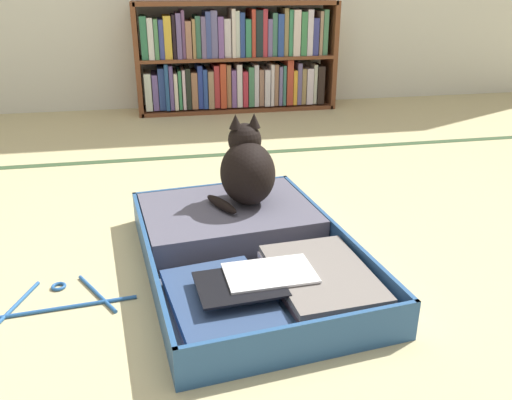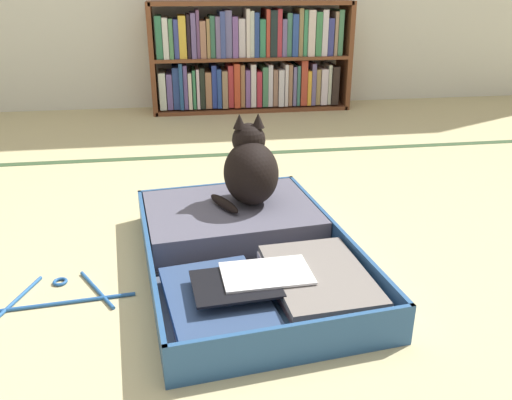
{
  "view_description": "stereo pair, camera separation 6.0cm",
  "coord_description": "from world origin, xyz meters",
  "px_view_note": "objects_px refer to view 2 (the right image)",
  "views": [
    {
      "loc": [
        -0.22,
        -1.15,
        0.79
      ],
      "look_at": [
        0.04,
        0.17,
        0.22
      ],
      "focal_mm": 36.48,
      "sensor_mm": 36.0,
      "label": 1
    },
    {
      "loc": [
        -0.16,
        -1.16,
        0.79
      ],
      "look_at": [
        0.04,
        0.17,
        0.22
      ],
      "focal_mm": 36.48,
      "sensor_mm": 36.0,
      "label": 2
    }
  ],
  "objects_px": {
    "bookshelf": "(250,59)",
    "open_suitcase": "(245,246)",
    "black_cat": "(250,169)",
    "clothes_hanger": "(57,296)"
  },
  "relations": [
    {
      "from": "open_suitcase",
      "to": "clothes_hanger",
      "type": "relative_size",
      "value": 2.3
    },
    {
      "from": "bookshelf",
      "to": "open_suitcase",
      "type": "xyz_separation_m",
      "value": [
        -0.3,
        -2.02,
        -0.28
      ]
    },
    {
      "from": "black_cat",
      "to": "clothes_hanger",
      "type": "height_order",
      "value": "black_cat"
    },
    {
      "from": "open_suitcase",
      "to": "clothes_hanger",
      "type": "xyz_separation_m",
      "value": [
        -0.53,
        -0.13,
        -0.04
      ]
    },
    {
      "from": "bookshelf",
      "to": "open_suitcase",
      "type": "relative_size",
      "value": 1.36
    },
    {
      "from": "clothes_hanger",
      "to": "bookshelf",
      "type": "bearing_deg",
      "value": 68.92
    },
    {
      "from": "open_suitcase",
      "to": "black_cat",
      "type": "bearing_deg",
      "value": 77.31
    },
    {
      "from": "clothes_hanger",
      "to": "black_cat",
      "type": "bearing_deg",
      "value": 30.15
    },
    {
      "from": "bookshelf",
      "to": "clothes_hanger",
      "type": "distance_m",
      "value": 2.33
    },
    {
      "from": "black_cat",
      "to": "clothes_hanger",
      "type": "distance_m",
      "value": 0.7
    }
  ]
}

